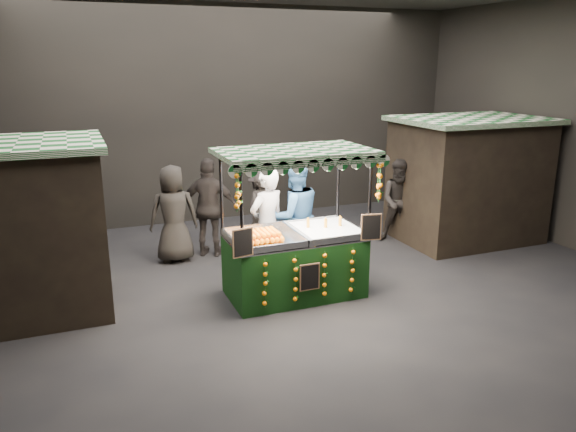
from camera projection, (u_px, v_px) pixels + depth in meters
name	position (u px, v px, depth m)	size (l,w,h in m)	color
ground	(304.00, 293.00, 9.13)	(12.00, 12.00, 0.00)	black
market_hall	(305.00, 84.00, 8.22)	(12.10, 10.10, 5.05)	black
neighbour_stall_left	(3.00, 230.00, 8.12)	(3.00, 2.20, 2.60)	black
neighbour_stall_right	(467.00, 179.00, 11.68)	(3.00, 2.20, 2.60)	black
juice_stall	(296.00, 252.00, 8.87)	(2.48, 1.46, 2.40)	black
vendor_grey	(267.00, 225.00, 9.52)	(0.84, 0.70, 1.97)	gray
vendor_blue	(294.00, 217.00, 9.78)	(1.03, 0.81, 2.09)	navy
shopper_0	(262.00, 212.00, 11.20)	(0.63, 0.50, 1.52)	#2C2623
shopper_1	(400.00, 201.00, 11.55)	(1.08, 1.03, 1.77)	black
shopper_2	(210.00, 208.00, 10.70)	(1.22, 0.97, 1.94)	black
shopper_3	(261.00, 206.00, 11.63)	(1.07, 1.12, 1.53)	#2C2524
shopper_4	(174.00, 214.00, 10.40)	(0.96, 0.67, 1.87)	black
shopper_5	(439.00, 187.00, 12.76)	(1.08, 1.75, 1.80)	#292321
shopper_6	(296.00, 183.00, 13.39)	(0.46, 0.66, 1.74)	black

